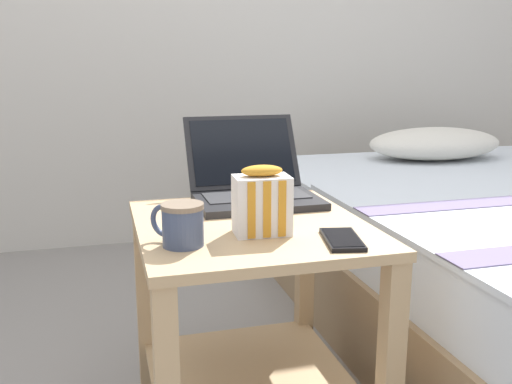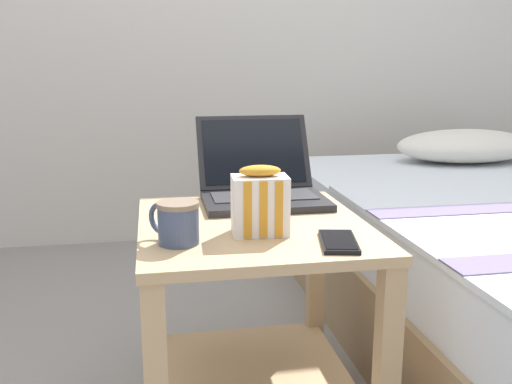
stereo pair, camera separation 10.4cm
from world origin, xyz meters
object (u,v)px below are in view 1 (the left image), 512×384
at_px(mug_front_left, 181,222).
at_px(cell_phone, 342,239).
at_px(laptop, 253,184).
at_px(snack_bag, 263,203).

height_order(mug_front_left, cell_phone, mug_front_left).
height_order(laptop, mug_front_left, laptop).
xyz_separation_m(snack_bag, cell_phone, (0.14, -0.10, -0.06)).
relative_size(mug_front_left, snack_bag, 0.70).
bearing_deg(laptop, mug_front_left, -125.21).
height_order(laptop, snack_bag, laptop).
bearing_deg(mug_front_left, laptop, 54.79).
distance_m(snack_bag, cell_phone, 0.18).
distance_m(laptop, cell_phone, 0.40).
xyz_separation_m(mug_front_left, cell_phone, (0.31, -0.06, -0.04)).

